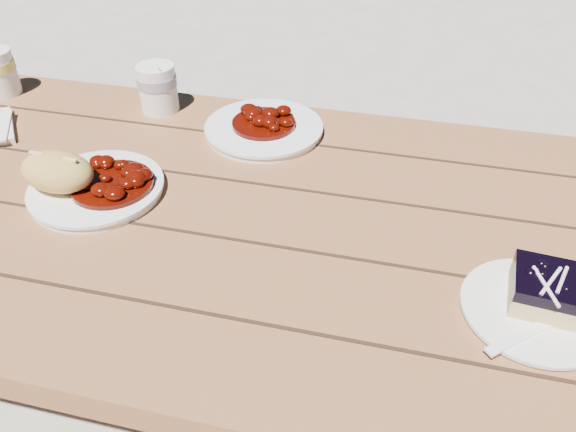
% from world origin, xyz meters
% --- Properties ---
extents(picnic_table, '(2.00, 1.55, 0.75)m').
position_xyz_m(picnic_table, '(0.00, -0.00, 0.59)').
color(picnic_table, brown).
rests_on(picnic_table, ground).
extents(main_plate, '(0.23, 0.23, 0.02)m').
position_xyz_m(main_plate, '(-0.22, -0.01, 0.76)').
color(main_plate, white).
rests_on(main_plate, picnic_table).
extents(goulash_stew, '(0.15, 0.15, 0.04)m').
position_xyz_m(goulash_stew, '(-0.19, -0.01, 0.79)').
color(goulash_stew, '#470902').
rests_on(goulash_stew, main_plate).
extents(bread_roll, '(0.14, 0.10, 0.07)m').
position_xyz_m(bread_roll, '(-0.27, -0.03, 0.80)').
color(bread_roll, tan).
rests_on(bread_roll, main_plate).
extents(dessert_plate, '(0.20, 0.20, 0.01)m').
position_xyz_m(dessert_plate, '(0.51, -0.13, 0.76)').
color(dessert_plate, white).
rests_on(dessert_plate, picnic_table).
extents(blueberry_cake, '(0.10, 0.10, 0.05)m').
position_xyz_m(blueberry_cake, '(0.52, -0.12, 0.79)').
color(blueberry_cake, tan).
rests_on(blueberry_cake, dessert_plate).
extents(fork_dessert, '(0.14, 0.13, 0.00)m').
position_xyz_m(fork_dessert, '(0.49, -0.19, 0.76)').
color(fork_dessert, white).
rests_on(fork_dessert, dessert_plate).
extents(coffee_cup, '(0.08, 0.08, 0.10)m').
position_xyz_m(coffee_cup, '(-0.24, 0.31, 0.80)').
color(coffee_cup, white).
rests_on(coffee_cup, picnic_table).
extents(second_plate, '(0.24, 0.24, 0.02)m').
position_xyz_m(second_plate, '(0.01, 0.27, 0.76)').
color(second_plate, white).
rests_on(second_plate, picnic_table).
extents(second_stew, '(0.13, 0.13, 0.04)m').
position_xyz_m(second_stew, '(0.01, 0.27, 0.79)').
color(second_stew, '#470902').
rests_on(second_stew, second_plate).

